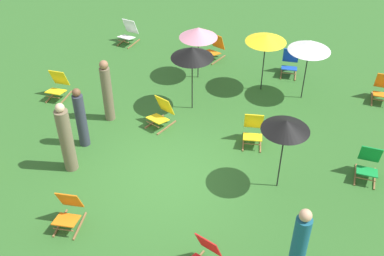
{
  "coord_description": "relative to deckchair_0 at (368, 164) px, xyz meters",
  "views": [
    {
      "loc": [
        3.75,
        -7.5,
        7.77
      ],
      "look_at": [
        0.0,
        1.2,
        0.5
      ],
      "focal_mm": 44.45,
      "sensor_mm": 36.0,
      "label": 1
    }
  ],
  "objects": [
    {
      "name": "deckchair_1",
      "position": [
        -8.7,
        -0.05,
        0.0
      ],
      "size": [
        0.58,
        0.82,
        0.83
      ],
      "rotation": [
        0.0,
        0.0,
        0.14
      ],
      "color": "olive",
      "rests_on": "ground"
    },
    {
      "name": "deckchair_9",
      "position": [
        -2.54,
        -3.93,
        0.0
      ],
      "size": [
        0.64,
        0.85,
        0.83
      ],
      "rotation": [
        0.0,
        0.0,
        -0.23
      ],
      "color": "olive",
      "rests_on": "ground"
    },
    {
      "name": "person_2",
      "position": [
        -6.56,
        -2.52,
        0.52
      ],
      "size": [
        0.44,
        0.44,
        1.88
      ],
      "rotation": [
        0.0,
        0.0,
        4.09
      ],
      "color": "#72664C",
      "rests_on": "ground"
    },
    {
      "name": "deckchair_5",
      "position": [
        -0.02,
        3.5,
        0.0
      ],
      "size": [
        0.54,
        0.8,
        0.83
      ],
      "rotation": [
        0.0,
        0.0,
        0.09
      ],
      "color": "olive",
      "rests_on": "ground"
    },
    {
      "name": "umbrella_2",
      "position": [
        -2.15,
        2.71,
        1.33
      ],
      "size": [
        1.17,
        1.17,
        1.85
      ],
      "color": "black",
      "rests_on": "ground"
    },
    {
      "name": "deckchair_8",
      "position": [
        -2.86,
        0.17,
        0.0
      ],
      "size": [
        0.67,
        0.86,
        0.83
      ],
      "rotation": [
        0.0,
        0.0,
        0.28
      ],
      "color": "olive",
      "rests_on": "ground"
    },
    {
      "name": "person_1",
      "position": [
        -6.78,
        -1.61,
        0.44
      ],
      "size": [
        0.3,
        0.3,
        1.68
      ],
      "rotation": [
        0.0,
        0.0,
        4.58
      ],
      "color": "#333847",
      "rests_on": "ground"
    },
    {
      "name": "deckchair_10",
      "position": [
        -5.56,
        -4.0,
        0.0
      ],
      "size": [
        0.64,
        0.85,
        0.83
      ],
      "rotation": [
        0.0,
        0.0,
        0.23
      ],
      "color": "olive",
      "rests_on": "ground"
    },
    {
      "name": "ground_plane",
      "position": [
        -4.26,
        -1.71,
        -0.37
      ],
      "size": [
        40.0,
        40.0,
        0.0
      ],
      "primitive_type": "plane",
      "color": "#2D6026"
    },
    {
      "name": "umbrella_4",
      "position": [
        -5.38,
        2.57,
        1.15
      ],
      "size": [
        1.14,
        1.14,
        1.68
      ],
      "color": "black",
      "rests_on": "ground"
    },
    {
      "name": "deckchair_6",
      "position": [
        -5.36,
        3.9,
        0.0
      ],
      "size": [
        0.65,
        0.85,
        0.83
      ],
      "rotation": [
        0.0,
        0.0,
        -0.25
      ],
      "color": "olive",
      "rests_on": "ground"
    },
    {
      "name": "person_0",
      "position": [
        -0.91,
        -3.33,
        0.45
      ],
      "size": [
        0.38,
        0.38,
        1.71
      ],
      "rotation": [
        0.0,
        0.0,
        1.25
      ],
      "color": "#195972",
      "rests_on": "ground"
    },
    {
      "name": "umbrella_0",
      "position": [
        -1.84,
        -1.15,
        1.38
      ],
      "size": [
        1.05,
        1.05,
        1.88
      ],
      "color": "black",
      "rests_on": "ground"
    },
    {
      "name": "umbrella_3",
      "position": [
        -3.38,
        2.68,
        1.31
      ],
      "size": [
        1.16,
        1.16,
        1.8
      ],
      "color": "black",
      "rests_on": "ground"
    },
    {
      "name": "deckchair_3",
      "position": [
        -2.84,
        3.91,
        0.0
      ],
      "size": [
        0.61,
        0.84,
        0.83
      ],
      "rotation": [
        0.0,
        0.0,
        0.19
      ],
      "color": "olive",
      "rests_on": "ground"
    },
    {
      "name": "person_3",
      "position": [
        -6.76,
        -0.39,
        0.51
      ],
      "size": [
        0.31,
        0.31,
        1.8
      ],
      "rotation": [
        0.0,
        0.0,
        3.27
      ],
      "color": "#72664C",
      "rests_on": "ground"
    },
    {
      "name": "deckchair_0",
      "position": [
        0.0,
        0.0,
        0.0
      ],
      "size": [
        0.54,
        0.8,
        0.83
      ],
      "rotation": [
        0.0,
        0.0,
        0.08
      ],
      "color": "olive",
      "rests_on": "ground"
    },
    {
      "name": "deckchair_4",
      "position": [
        -5.33,
        -0.08,
        0.0
      ],
      "size": [
        0.66,
        0.86,
        0.83
      ],
      "rotation": [
        0.0,
        0.0,
        -0.27
      ],
      "color": "olive",
      "rests_on": "ground"
    },
    {
      "name": "umbrella_1",
      "position": [
        -4.88,
        0.95,
        1.4
      ],
      "size": [
        1.14,
        1.14,
        1.93
      ],
      "color": "black",
      "rests_on": "ground"
    },
    {
      "name": "deckchair_2",
      "position": [
        -8.5,
        3.76,
        0.0
      ],
      "size": [
        0.52,
        0.79,
        0.83
      ],
      "rotation": [
        0.0,
        0.0,
        -0.06
      ],
      "color": "olive",
      "rests_on": "ground"
    }
  ]
}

